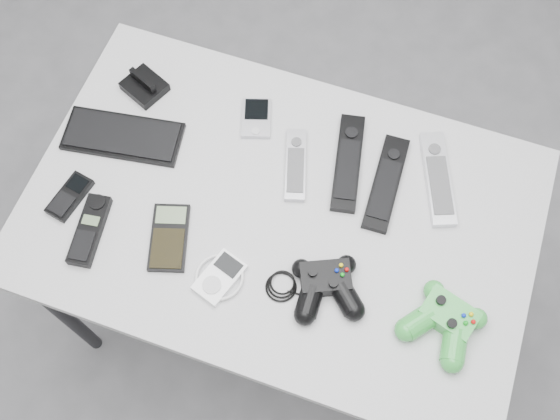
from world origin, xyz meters
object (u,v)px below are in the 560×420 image
(remote_black_a, at_px, (348,162))
(desk, at_px, (280,223))
(mobile_phone, at_px, (70,196))
(pda_keyboard, at_px, (123,136))
(cordless_handset, at_px, (89,230))
(mp3_player, at_px, (219,277))
(controller_green, at_px, (445,321))
(controller_black, at_px, (326,285))
(remote_silver_b, at_px, (438,178))
(remote_black_b, at_px, (386,183))
(remote_silver_a, at_px, (296,164))
(calculator, at_px, (169,237))
(pda, at_px, (256,118))

(remote_black_a, bearing_deg, desk, -134.51)
(desk, relative_size, mobile_phone, 9.79)
(mobile_phone, bearing_deg, remote_black_a, 37.64)
(pda_keyboard, distance_m, cordless_handset, 0.24)
(mp3_player, xyz_separation_m, controller_green, (0.46, 0.06, 0.02))
(remote_black_a, bearing_deg, controller_black, -93.00)
(pda_keyboard, distance_m, mobile_phone, 0.18)
(desk, relative_size, controller_green, 6.83)
(controller_green, bearing_deg, desk, 178.90)
(desk, relative_size, remote_silver_b, 4.83)
(remote_black_a, xyz_separation_m, controller_green, (0.29, -0.28, 0.01))
(desk, height_order, cordless_handset, cordless_handset)
(remote_black_a, relative_size, remote_silver_b, 1.05)
(remote_silver_b, height_order, mobile_phone, remote_silver_b)
(remote_black_b, xyz_separation_m, remote_silver_b, (0.10, 0.05, 0.00))
(remote_silver_a, bearing_deg, calculator, -145.09)
(remote_silver_a, bearing_deg, controller_black, -76.10)
(calculator, bearing_deg, mp3_player, -36.98)
(mp3_player, bearing_deg, cordless_handset, -163.13)
(remote_black_a, height_order, calculator, remote_black_a)
(pda_keyboard, bearing_deg, mp3_player, -45.14)
(remote_black_b, height_order, remote_silver_b, same)
(pda_keyboard, distance_m, remote_silver_b, 0.72)
(remote_black_a, xyz_separation_m, mp3_player, (-0.17, -0.34, -0.00))
(cordless_handset, bearing_deg, mobile_phone, 134.73)
(pda, relative_size, mp3_player, 0.95)
(mobile_phone, xyz_separation_m, calculator, (0.24, -0.02, -0.00))
(remote_silver_a, bearing_deg, mobile_phone, -168.84)
(pda, height_order, controller_black, controller_black)
(desk, relative_size, mp3_player, 10.15)
(remote_black_a, distance_m, controller_green, 0.40)
(pda_keyboard, relative_size, calculator, 1.75)
(pda, relative_size, remote_silver_b, 0.45)
(desk, xyz_separation_m, cordless_handset, (-0.37, -0.18, 0.08))
(remote_silver_b, height_order, mp3_player, remote_silver_b)
(pda_keyboard, bearing_deg, remote_silver_a, -0.45)
(desk, distance_m, mobile_phone, 0.47)
(desk, height_order, controller_green, controller_green)
(desk, distance_m, cordless_handset, 0.42)
(remote_black_a, bearing_deg, cordless_handset, -155.44)
(remote_silver_a, relative_size, remote_black_a, 0.74)
(pda, xyz_separation_m, remote_silver_a, (0.13, -0.09, 0.00))
(cordless_handset, bearing_deg, controller_black, -3.05)
(desk, height_order, mp3_player, mp3_player)
(remote_black_a, distance_m, remote_black_b, 0.10)
(controller_green, bearing_deg, remote_silver_b, 122.29)
(desk, height_order, pda, pda)
(controller_green, bearing_deg, remote_silver_a, 165.16)
(remote_black_b, bearing_deg, cordless_handset, -153.00)
(pda, height_order, cordless_handset, cordless_handset)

